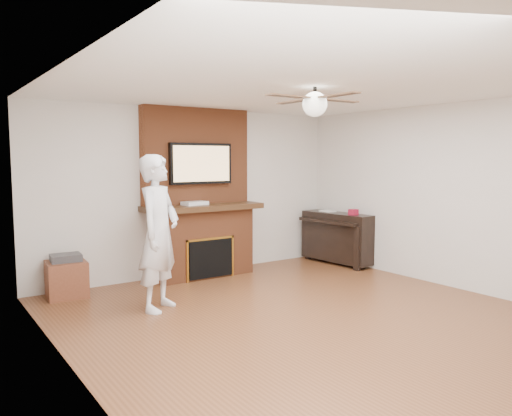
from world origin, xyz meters
TOP-DOWN VIEW (x-y plane):
  - room_shell at (0.00, 0.00)m, footprint 5.36×5.86m
  - fireplace at (0.00, 2.55)m, footprint 1.78×0.64m
  - tv at (0.00, 2.50)m, footprint 1.00×0.08m
  - ceiling_fan at (-0.00, 0.00)m, footprint 1.21×1.21m
  - person at (-1.21, 1.31)m, footprint 0.79×0.76m
  - side_table at (-1.96, 2.48)m, footprint 0.52×0.52m
  - piano at (2.29, 2.00)m, footprint 0.59×1.33m
  - cable_box at (-0.14, 2.45)m, footprint 0.39×0.26m
  - candle_orange at (-0.15, 2.37)m, footprint 0.07×0.07m
  - candle_green at (-0.10, 2.34)m, footprint 0.07×0.07m
  - candle_cream at (0.01, 2.33)m, footprint 0.07×0.07m
  - candle_blue at (0.25, 2.32)m, footprint 0.06×0.06m

SIDE VIEW (x-z plane):
  - candle_blue at x=0.25m, z-range 0.00..0.09m
  - candle_green at x=-0.10m, z-range 0.00..0.10m
  - candle_orange at x=-0.15m, z-range 0.00..0.11m
  - candle_cream at x=0.01m, z-range 0.00..0.12m
  - side_table at x=-1.96m, z-range -0.02..0.53m
  - piano at x=2.29m, z-range -0.01..0.93m
  - person at x=-1.21m, z-range 0.00..1.80m
  - fireplace at x=0.00m, z-range -0.25..2.25m
  - cable_box at x=-0.14m, z-range 1.08..1.13m
  - room_shell at x=0.00m, z-range -0.18..2.68m
  - tv at x=0.00m, z-range 1.38..1.98m
  - ceiling_fan at x=0.00m, z-range 2.18..2.49m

